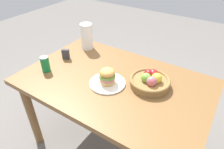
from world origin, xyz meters
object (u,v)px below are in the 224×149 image
object	(u,v)px
paper_towel_roll	(87,36)
sandwich	(107,76)
soda_can	(45,64)
plate	(107,83)
fruit_basket	(150,81)
napkin_holder	(66,54)

from	to	relation	value
paper_towel_roll	sandwich	bearing A→B (deg)	-37.37
sandwich	soda_can	world-z (taller)	sandwich
plate	fruit_basket	size ratio (longest dim) A/B	0.92
plate	sandwich	xyz separation A→B (m)	(0.00, 0.00, 0.06)
soda_can	napkin_holder	world-z (taller)	soda_can
plate	paper_towel_roll	bearing A→B (deg)	142.63
plate	soda_can	xyz separation A→B (m)	(-0.50, -0.12, 0.06)
plate	paper_towel_roll	size ratio (longest dim) A/B	1.11
plate	soda_can	size ratio (longest dim) A/B	2.11
soda_can	paper_towel_roll	bearing A→B (deg)	86.69
plate	napkin_holder	world-z (taller)	napkin_holder
plate	napkin_holder	bearing A→B (deg)	168.54
fruit_basket	paper_towel_roll	bearing A→B (deg)	163.80
paper_towel_roll	fruit_basket	bearing A→B (deg)	-16.20
plate	sandwich	bearing A→B (deg)	0.00
soda_can	napkin_holder	size ratio (longest dim) A/B	1.40
sandwich	fruit_basket	xyz separation A→B (m)	(0.27, 0.15, -0.03)
fruit_basket	sandwich	bearing A→B (deg)	-151.35
sandwich	fruit_basket	distance (m)	0.31
fruit_basket	napkin_holder	size ratio (longest dim) A/B	3.22
sandwich	soda_can	xyz separation A→B (m)	(-0.50, -0.12, -0.01)
sandwich	soda_can	distance (m)	0.52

